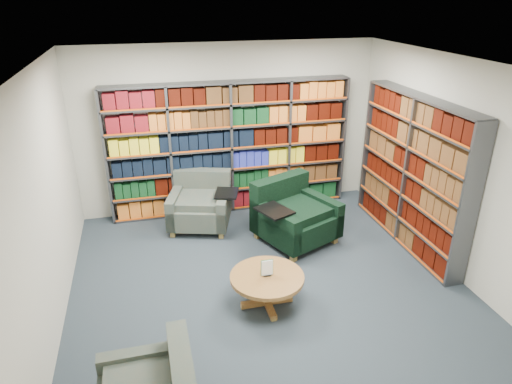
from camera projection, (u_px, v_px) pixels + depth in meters
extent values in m
cube|color=#1D222E|center=(267.00, 283.00, 6.01)|extent=(5.00, 5.00, 0.01)
cube|color=white|center=(270.00, 64.00, 4.87)|extent=(5.00, 5.00, 0.01)
cube|color=#B4B2A4|center=(228.00, 128.00, 7.66)|extent=(5.00, 0.01, 2.80)
cube|color=#B4B2A4|center=(364.00, 319.00, 3.22)|extent=(5.00, 0.01, 2.80)
cube|color=#B4B2A4|center=(43.00, 207.00, 4.88)|extent=(0.01, 5.00, 2.80)
cube|color=#B4B2A4|center=(451.00, 167.00, 6.00)|extent=(0.01, 5.00, 2.80)
cube|color=#47494F|center=(231.00, 148.00, 7.64)|extent=(4.00, 0.28, 2.20)
cube|color=silver|center=(229.00, 146.00, 7.75)|extent=(4.00, 0.02, 2.20)
cube|color=#D84C0A|center=(232.00, 151.00, 7.52)|extent=(4.00, 0.01, 2.20)
cube|color=#CC621E|center=(232.00, 198.00, 8.01)|extent=(3.88, 0.21, 0.29)
cube|color=#0A3316|center=(231.00, 179.00, 7.86)|extent=(3.88, 0.21, 0.29)
cube|color=black|center=(231.00, 159.00, 7.71)|extent=(3.88, 0.21, 0.29)
cube|color=yellow|center=(230.00, 138.00, 7.56)|extent=(3.88, 0.21, 0.29)
cube|color=maroon|center=(230.00, 117.00, 7.42)|extent=(3.88, 0.21, 0.29)
cube|color=maroon|center=(229.00, 94.00, 7.27)|extent=(3.88, 0.21, 0.29)
cube|color=#47494F|center=(412.00, 173.00, 6.62)|extent=(0.28, 2.50, 2.20)
cube|color=silver|center=(420.00, 172.00, 6.65)|extent=(0.02, 2.50, 2.20)
cube|color=#D84C0A|center=(404.00, 174.00, 6.59)|extent=(0.02, 2.50, 2.20)
cube|color=black|center=(404.00, 229.00, 6.99)|extent=(0.21, 2.38, 0.29)
cube|color=#492B13|center=(407.00, 207.00, 6.85)|extent=(0.21, 2.38, 0.29)
cube|color=black|center=(410.00, 185.00, 6.70)|extent=(0.21, 2.38, 0.29)
cube|color=#492B13|center=(414.00, 161.00, 6.55)|extent=(0.21, 2.38, 0.29)
cube|color=black|center=(417.00, 137.00, 6.40)|extent=(0.21, 2.38, 0.29)
cube|color=black|center=(421.00, 111.00, 6.25)|extent=(0.21, 2.38, 0.29)
cube|color=#032630|center=(200.00, 211.00, 7.36)|extent=(1.15, 1.15, 0.33)
cube|color=#032630|center=(203.00, 190.00, 7.60)|extent=(0.94, 0.47, 0.74)
cube|color=#032630|center=(176.00, 206.00, 7.34)|extent=(0.41, 0.93, 0.49)
cube|color=#032630|center=(224.00, 207.00, 7.30)|extent=(0.41, 0.93, 0.49)
cube|color=black|center=(227.00, 193.00, 7.15)|extent=(0.47, 0.53, 0.03)
cube|color=olive|center=(173.00, 234.00, 7.11)|extent=(0.09, 0.09, 0.10)
cube|color=olive|center=(221.00, 235.00, 7.08)|extent=(0.09, 0.09, 0.10)
cube|color=olive|center=(183.00, 212.00, 7.81)|extent=(0.09, 0.09, 0.10)
cube|color=olive|center=(227.00, 213.00, 7.77)|extent=(0.09, 0.09, 0.10)
cube|color=black|center=(296.00, 223.00, 6.92)|extent=(1.33, 1.33, 0.36)
cube|color=black|center=(279.00, 201.00, 7.11)|extent=(1.02, 0.61, 0.81)
cube|color=black|center=(274.00, 226.00, 6.64)|extent=(0.55, 0.99, 0.54)
cube|color=black|center=(317.00, 210.00, 7.12)|extent=(0.55, 0.99, 0.54)
cube|color=black|center=(274.00, 210.00, 6.45)|extent=(0.55, 0.61, 0.03)
cube|color=olive|center=(293.00, 257.00, 6.48)|extent=(0.10, 0.10, 0.11)
cube|color=olive|center=(334.00, 239.00, 6.94)|extent=(0.10, 0.10, 0.11)
cube|color=olive|center=(257.00, 234.00, 7.08)|extent=(0.10, 0.10, 0.11)
cube|color=olive|center=(297.00, 219.00, 7.55)|extent=(0.10, 0.10, 0.11)
cube|color=#032630|center=(183.00, 381.00, 3.96)|extent=(0.19, 0.82, 0.66)
cube|color=#032630|center=(145.00, 368.00, 4.24)|extent=(0.82, 0.13, 0.44)
cube|color=olive|center=(183.00, 383.00, 4.42)|extent=(0.06, 0.06, 0.09)
cylinder|color=olive|center=(267.00, 277.00, 5.43)|extent=(0.89, 0.89, 0.05)
cylinder|color=olive|center=(267.00, 291.00, 5.51)|extent=(0.12, 0.12, 0.36)
cube|color=olive|center=(267.00, 302.00, 5.58)|extent=(0.64, 0.08, 0.06)
cube|color=olive|center=(267.00, 302.00, 5.58)|extent=(0.08, 0.64, 0.06)
cube|color=black|center=(267.00, 275.00, 5.42)|extent=(0.10, 0.05, 0.01)
cube|color=white|center=(267.00, 268.00, 5.38)|extent=(0.14, 0.01, 0.20)
cube|color=#145926|center=(267.00, 267.00, 5.39)|extent=(0.15, 0.00, 0.21)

